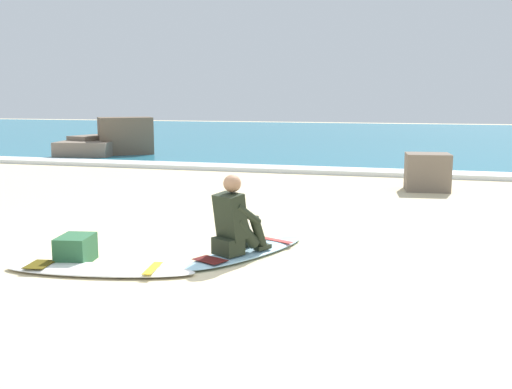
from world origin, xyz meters
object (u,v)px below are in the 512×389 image
at_px(surfboard_spare_near, 99,270).
at_px(shoreline_rock, 427,172).
at_px(surfboard_main, 247,252).
at_px(surfer_seated, 236,223).
at_px(beach_bag, 76,249).

distance_m(surfboard_spare_near, shoreline_rock, 7.93).
bearing_deg(surfboard_main, surfboard_spare_near, -138.59).
height_order(surfboard_spare_near, shoreline_rock, shoreline_rock).
relative_size(surfer_seated, surfboard_spare_near, 0.43).
distance_m(surfer_seated, beach_bag, 1.89).
xyz_separation_m(surfboard_main, surfboard_spare_near, (-1.35, -1.19, -0.00)).
bearing_deg(surfboard_main, shoreline_rock, 70.52).
height_order(surfboard_main, surfboard_spare_near, same).
distance_m(surfboard_main, surfboard_spare_near, 1.80).
distance_m(shoreline_rock, beach_bag, 7.88).
bearing_deg(shoreline_rock, surfboard_main, -109.48).
height_order(surfer_seated, beach_bag, surfer_seated).
bearing_deg(surfer_seated, shoreline_rock, 70.46).
relative_size(surfboard_main, surfer_seated, 2.23).
xyz_separation_m(surfboard_main, surfer_seated, (-0.08, -0.22, 0.40)).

